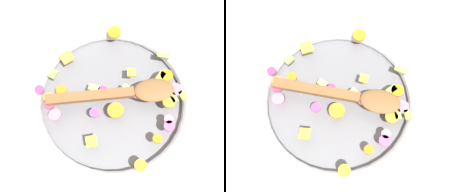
# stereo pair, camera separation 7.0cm
# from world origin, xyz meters

# --- Properties ---
(ground_plane) EXTENTS (4.00, 4.00, 0.00)m
(ground_plane) POSITION_xyz_m (0.00, 0.00, 0.00)
(ground_plane) COLOR silver
(skillet) EXTENTS (0.43, 0.43, 0.05)m
(skillet) POSITION_xyz_m (0.00, 0.00, 0.02)
(skillet) COLOR slate
(skillet) RESTS_ON ground_plane
(chopped_vegetables) EXTENTS (0.34, 0.33, 0.01)m
(chopped_vegetables) POSITION_xyz_m (0.01, 0.01, 0.05)
(chopped_vegetables) COLOR orange
(chopped_vegetables) RESTS_ON skillet
(wooden_spoon) EXTENTS (0.28, 0.14, 0.01)m
(wooden_spoon) POSITION_xyz_m (0.03, 0.01, 0.06)
(wooden_spoon) COLOR brown
(wooden_spoon) RESTS_ON chopped_vegetables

